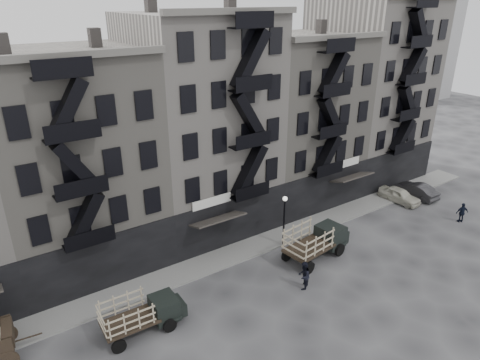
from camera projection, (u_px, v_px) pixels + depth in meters
ground at (273, 275)px, 30.11m from camera, size 140.00×140.00×0.00m
sidewalk at (243, 250)px, 32.93m from camera, size 55.00×2.50×0.15m
building_midwest at (74, 163)px, 29.46m from camera, size 10.00×11.35×16.20m
building_center at (201, 126)px, 34.22m from camera, size 10.00×11.35×18.20m
building_mideast at (295, 120)px, 39.77m from camera, size 10.00×11.35×16.20m
building_east at (369, 91)px, 44.34m from camera, size 10.00×11.35×19.20m
lamp_post at (284, 214)px, 32.53m from camera, size 0.36×0.36×4.28m
stake_truck_west at (141, 312)px, 24.54m from camera, size 4.88×2.14×2.42m
stake_truck_east at (316, 238)px, 31.54m from camera, size 5.83×2.88×2.82m
car_east at (399, 195)px, 40.57m from camera, size 1.99×4.15×1.37m
car_far at (417, 190)px, 41.61m from camera, size 1.69×4.34×1.41m
pedestrian_mid at (304, 276)px, 28.34m from camera, size 1.24×1.19×2.02m
policeman at (462, 213)px, 36.84m from camera, size 1.13×0.90×1.79m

